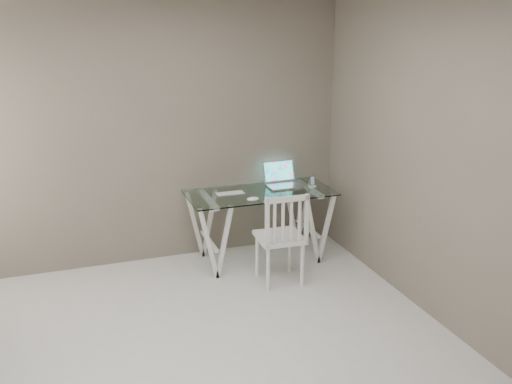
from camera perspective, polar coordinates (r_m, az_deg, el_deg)
room at (r=3.59m, az=-5.89°, el=4.88°), size 4.50×4.52×2.71m
desk at (r=5.96m, az=0.40°, el=-3.33°), size 1.50×0.70×0.75m
chair at (r=5.37m, az=2.66°, el=-4.26°), size 0.44×0.44×0.93m
laptop at (r=6.08m, az=2.60°, el=1.26°), size 0.36×0.33×0.24m
keyboard at (r=5.79m, az=-2.63°, el=-0.14°), size 0.30×0.13×0.01m
mouse at (r=5.56m, az=-0.31°, el=-0.70°), size 0.12×0.07×0.04m
phone_dock at (r=6.05m, az=5.66°, el=0.83°), size 0.06×0.06×0.11m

